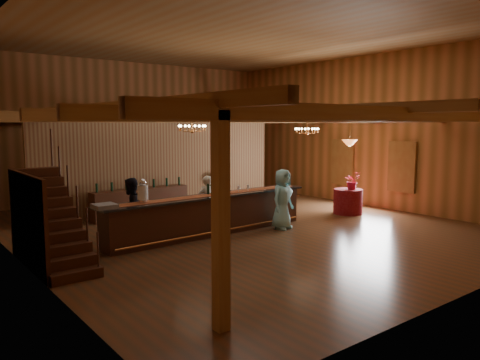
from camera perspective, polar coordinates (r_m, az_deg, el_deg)
floor at (r=13.99m, az=-0.37°, el=-5.60°), size 14.00×14.00×0.00m
ceiling at (r=13.89m, az=-0.39°, el=17.15°), size 14.00×14.00×0.00m
wall_back at (r=19.69m, az=-12.92°, el=5.88°), size 12.00×0.10×5.50m
wall_left at (r=11.10m, az=-25.90°, el=4.81°), size 0.10×14.00×5.50m
wall_right at (r=17.96m, az=15.09°, el=5.75°), size 0.10×14.00×5.50m
beam_grid at (r=14.08m, az=-1.65°, el=7.76°), size 11.90×13.90×0.39m
support_posts at (r=13.35m, az=0.93°, el=0.76°), size 9.20×10.20×3.20m
partition_wall at (r=16.40m, az=-9.23°, el=1.62°), size 9.00×0.18×3.10m
window_right_front at (r=17.06m, az=19.15°, el=1.53°), size 0.12×1.05×1.75m
window_right_back at (r=18.60m, az=12.43°, el=2.15°), size 0.12×1.05×1.75m
staircase at (r=10.70m, az=-21.70°, el=-4.48°), size 1.00×2.80×2.00m
backroom_boxes at (r=18.38m, az=-11.59°, el=-1.09°), size 4.10×0.60×1.10m
tasting_bar at (r=12.88m, az=-3.65°, el=-4.20°), size 6.52×1.09×1.09m
beverage_dispenser at (r=11.72m, az=-11.78°, el=-1.36°), size 0.26×0.26×0.60m
glass_rack_tray at (r=11.21m, az=-16.19°, el=-3.08°), size 0.50×0.50×0.10m
raffle_drum at (r=14.56m, az=5.37°, el=-0.12°), size 0.34×0.24×0.30m
bar_bottle_0 at (r=12.88m, az=-3.90°, el=-1.12°), size 0.07×0.07×0.30m
bar_bottle_1 at (r=13.02m, az=-3.08°, el=-1.03°), size 0.07×0.07×0.30m
bar_bottle_2 at (r=13.27m, az=-1.68°, el=-0.88°), size 0.07×0.07×0.30m
backbar_shelf at (r=15.61m, az=-12.01°, el=-2.72°), size 3.32×0.64×0.93m
round_table at (r=16.20m, az=13.02°, el=-2.56°), size 0.97×0.97×0.84m
chandelier_left at (r=13.70m, az=-5.86°, el=6.34°), size 0.80×0.80×0.45m
chandelier_right at (r=16.14m, az=8.15°, el=6.00°), size 0.80×0.80×0.56m
pendant_lamp at (r=16.01m, az=13.21°, el=4.46°), size 0.52×0.52×0.90m
bartender at (r=13.67m, az=-4.11°, el=-2.65°), size 0.57×0.38×1.53m
staff_second at (r=12.49m, az=-13.15°, el=-3.48°), size 1.00×0.96×1.63m
guest at (r=13.50m, az=5.19°, el=-2.33°), size 0.96×0.75×1.73m
floor_plant at (r=17.41m, az=-3.28°, el=-1.01°), size 0.71×0.57×1.28m
table_flowers at (r=16.06m, az=13.51°, el=-0.07°), size 0.59×0.53×0.60m
table_vase at (r=16.21m, az=13.38°, el=-0.53°), size 0.16×0.16×0.31m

